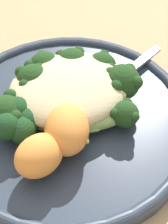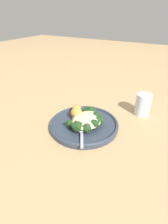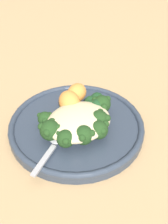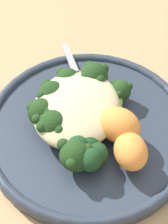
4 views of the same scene
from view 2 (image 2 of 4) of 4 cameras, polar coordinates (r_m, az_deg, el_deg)
ground_plane at (r=0.66m, az=1.66°, el=-4.80°), size 4.00×4.00×0.00m
plate at (r=0.66m, az=-0.02°, el=-4.01°), size 0.26×0.26×0.02m
quinoa_mound at (r=0.63m, az=1.28°, el=-2.71°), size 0.12×0.10×0.03m
broccoli_stalk_0 at (r=0.63m, az=-3.72°, el=-3.15°), size 0.08×0.03×0.03m
broccoli_stalk_1 at (r=0.60m, az=-2.17°, el=-4.35°), size 0.10×0.07×0.04m
broccoli_stalk_2 at (r=0.60m, az=0.42°, el=-4.73°), size 0.08×0.09×0.03m
broccoli_stalk_3 at (r=0.62m, az=2.31°, el=-3.71°), size 0.05×0.12×0.03m
broccoli_stalk_4 at (r=0.63m, az=3.51°, el=-2.70°), size 0.04×0.11×0.03m
broccoli_stalk_5 at (r=0.65m, az=2.71°, el=-1.73°), size 0.06×0.11×0.04m
broccoli_stalk_6 at (r=0.68m, az=1.77°, el=-0.08°), size 0.10×0.06×0.04m
sweet_potato_chunk_0 at (r=0.69m, az=-2.42°, el=0.90°), size 0.06×0.05×0.04m
sweet_potato_chunk_1 at (r=0.66m, az=-2.60°, el=-0.59°), size 0.05×0.06×0.04m
kale_tuft at (r=0.68m, az=1.43°, el=0.15°), size 0.05×0.05×0.03m
spoon at (r=0.60m, az=-0.74°, el=-6.22°), size 0.11×0.08×0.01m
water_glass at (r=0.76m, az=18.67°, el=2.31°), size 0.06×0.06×0.09m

